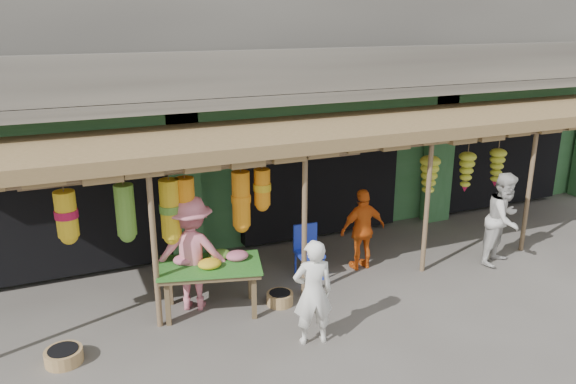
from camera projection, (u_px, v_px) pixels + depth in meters
name	position (u px, v px, depth m)	size (l,w,h in m)	color
ground	(372.00, 276.00, 10.54)	(80.00, 80.00, 0.00)	#514C47
building	(273.00, 71.00, 13.78)	(16.40, 6.80, 7.00)	gray
awning	(348.00, 133.00, 10.41)	(14.00, 2.70, 2.79)	brown
flower_table	(211.00, 266.00, 9.08)	(1.83, 1.35, 0.98)	brown
blue_chair	(308.00, 248.00, 10.41)	(0.50, 0.51, 0.98)	#1B31B2
basket_mid	(64.00, 356.00, 7.87)	(0.52, 0.52, 0.20)	olive
basket_right	(280.00, 298.00, 9.47)	(0.45, 0.45, 0.21)	#A38B4C
person_front	(313.00, 292.00, 8.16)	(0.60, 0.39, 1.64)	white
person_right	(504.00, 219.00, 10.83)	(0.89, 0.69, 1.83)	beige
person_vendor	(363.00, 229.00, 10.63)	(0.93, 0.39, 1.59)	#DD5B14
person_shopper	(192.00, 253.00, 9.14)	(1.25, 0.72, 1.93)	#D77182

